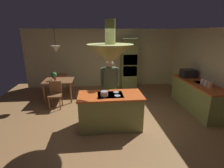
{
  "coord_description": "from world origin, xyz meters",
  "views": [
    {
      "loc": [
        -0.35,
        -4.25,
        2.44
      ],
      "look_at": [
        0.1,
        0.4,
        1.0
      ],
      "focal_mm": 27.46,
      "sensor_mm": 36.0,
      "label": 1
    }
  ],
  "objects_px": {
    "oven_tower": "(129,64)",
    "canister_tea": "(202,82)",
    "kitchen_island": "(110,111)",
    "cooking_pot_on_cooktop": "(104,94)",
    "potted_plant_on_table": "(54,76)",
    "cup_on_table": "(53,80)",
    "chair_by_back_wall": "(63,81)",
    "canister_sugar": "(206,83)",
    "dining_table": "(59,82)",
    "microwave_on_counter": "(188,73)",
    "person_at_island": "(110,84)",
    "chair_facing_island": "(55,93)",
    "canister_flour": "(210,85)"
  },
  "relations": [
    {
      "from": "oven_tower",
      "to": "canister_tea",
      "type": "height_order",
      "value": "oven_tower"
    },
    {
      "from": "kitchen_island",
      "to": "oven_tower",
      "type": "relative_size",
      "value": 0.76
    },
    {
      "from": "canister_tea",
      "to": "cooking_pot_on_cooktop",
      "type": "xyz_separation_m",
      "value": [
        -3.0,
        -0.74,
        -0.01
      ]
    },
    {
      "from": "potted_plant_on_table",
      "to": "cup_on_table",
      "type": "height_order",
      "value": "potted_plant_on_table"
    },
    {
      "from": "potted_plant_on_table",
      "to": "cup_on_table",
      "type": "xyz_separation_m",
      "value": [
        -0.03,
        -0.15,
        -0.12
      ]
    },
    {
      "from": "chair_by_back_wall",
      "to": "canister_sugar",
      "type": "relative_size",
      "value": 4.56
    },
    {
      "from": "dining_table",
      "to": "microwave_on_counter",
      "type": "bearing_deg",
      "value": -8.0
    },
    {
      "from": "person_at_island",
      "to": "cooking_pot_on_cooktop",
      "type": "relative_size",
      "value": 9.34
    },
    {
      "from": "person_at_island",
      "to": "chair_by_back_wall",
      "type": "distance_m",
      "value": 2.76
    },
    {
      "from": "cup_on_table",
      "to": "canister_sugar",
      "type": "distance_m",
      "value": 4.92
    },
    {
      "from": "kitchen_island",
      "to": "potted_plant_on_table",
      "type": "relative_size",
      "value": 5.46
    },
    {
      "from": "canister_tea",
      "to": "person_at_island",
      "type": "bearing_deg",
      "value": 178.5
    },
    {
      "from": "oven_tower",
      "to": "person_at_island",
      "type": "distance_m",
      "value": 2.78
    },
    {
      "from": "canister_sugar",
      "to": "oven_tower",
      "type": "bearing_deg",
      "value": 121.72
    },
    {
      "from": "canister_tea",
      "to": "kitchen_island",
      "type": "bearing_deg",
      "value": -167.91
    },
    {
      "from": "chair_facing_island",
      "to": "canister_sugar",
      "type": "bearing_deg",
      "value": -12.38
    },
    {
      "from": "cup_on_table",
      "to": "canister_flour",
      "type": "xyz_separation_m",
      "value": [
        4.7,
        -1.62,
        0.2
      ]
    },
    {
      "from": "cup_on_table",
      "to": "oven_tower",
      "type": "bearing_deg",
      "value": 24.81
    },
    {
      "from": "potted_plant_on_table",
      "to": "microwave_on_counter",
      "type": "xyz_separation_m",
      "value": [
        4.67,
        -0.56,
        0.12
      ]
    },
    {
      "from": "potted_plant_on_table",
      "to": "canister_flour",
      "type": "distance_m",
      "value": 5.0
    },
    {
      "from": "canister_sugar",
      "to": "canister_tea",
      "type": "bearing_deg",
      "value": 90.0
    },
    {
      "from": "canister_sugar",
      "to": "chair_facing_island",
      "type": "bearing_deg",
      "value": 167.62
    },
    {
      "from": "potted_plant_on_table",
      "to": "cooking_pot_on_cooktop",
      "type": "distance_m",
      "value": 2.73
    },
    {
      "from": "potted_plant_on_table",
      "to": "kitchen_island",
      "type": "bearing_deg",
      "value": -47.86
    },
    {
      "from": "person_at_island",
      "to": "chair_facing_island",
      "type": "xyz_separation_m",
      "value": [
        -1.74,
        0.74,
        -0.46
      ]
    },
    {
      "from": "chair_by_back_wall",
      "to": "cup_on_table",
      "type": "xyz_separation_m",
      "value": [
        -0.16,
        -0.9,
        0.3
      ]
    },
    {
      "from": "kitchen_island",
      "to": "canister_tea",
      "type": "relative_size",
      "value": 9.37
    },
    {
      "from": "canister_tea",
      "to": "canister_sugar",
      "type": "bearing_deg",
      "value": -90.0
    },
    {
      "from": "oven_tower",
      "to": "cup_on_table",
      "type": "distance_m",
      "value": 3.28
    },
    {
      "from": "person_at_island",
      "to": "canister_sugar",
      "type": "relative_size",
      "value": 8.8
    },
    {
      "from": "chair_by_back_wall",
      "to": "canister_tea",
      "type": "xyz_separation_m",
      "value": [
        4.54,
        -2.17,
        0.49
      ]
    },
    {
      "from": "kitchen_island",
      "to": "person_at_island",
      "type": "distance_m",
      "value": 0.85
    },
    {
      "from": "oven_tower",
      "to": "cup_on_table",
      "type": "xyz_separation_m",
      "value": [
        -2.96,
        -1.37,
        -0.28
      ]
    },
    {
      "from": "potted_plant_on_table",
      "to": "microwave_on_counter",
      "type": "height_order",
      "value": "microwave_on_counter"
    },
    {
      "from": "person_at_island",
      "to": "cup_on_table",
      "type": "relative_size",
      "value": 18.68
    },
    {
      "from": "chair_facing_island",
      "to": "canister_flour",
      "type": "distance_m",
      "value": 4.72
    },
    {
      "from": "oven_tower",
      "to": "chair_facing_island",
      "type": "height_order",
      "value": "oven_tower"
    },
    {
      "from": "kitchen_island",
      "to": "cup_on_table",
      "type": "height_order",
      "value": "kitchen_island"
    },
    {
      "from": "dining_table",
      "to": "microwave_on_counter",
      "type": "distance_m",
      "value": 4.6
    },
    {
      "from": "kitchen_island",
      "to": "cup_on_table",
      "type": "relative_size",
      "value": 18.21
    },
    {
      "from": "dining_table",
      "to": "oven_tower",
      "type": "bearing_deg",
      "value": 22.21
    },
    {
      "from": "chair_by_back_wall",
      "to": "canister_flour",
      "type": "distance_m",
      "value": 5.22
    },
    {
      "from": "chair_by_back_wall",
      "to": "canister_tea",
      "type": "height_order",
      "value": "canister_tea"
    },
    {
      "from": "chair_by_back_wall",
      "to": "oven_tower",
      "type": "bearing_deg",
      "value": -170.51
    },
    {
      "from": "kitchen_island",
      "to": "canister_flour",
      "type": "xyz_separation_m",
      "value": [
        2.84,
        0.25,
        0.55
      ]
    },
    {
      "from": "oven_tower",
      "to": "canister_sugar",
      "type": "distance_m",
      "value": 3.31
    },
    {
      "from": "dining_table",
      "to": "potted_plant_on_table",
      "type": "distance_m",
      "value": 0.31
    },
    {
      "from": "canister_flour",
      "to": "canister_sugar",
      "type": "xyz_separation_m",
      "value": [
        0.0,
        0.18,
        -0.0
      ]
    },
    {
      "from": "person_at_island",
      "to": "cup_on_table",
      "type": "distance_m",
      "value": 2.25
    },
    {
      "from": "chair_by_back_wall",
      "to": "canister_sugar",
      "type": "height_order",
      "value": "canister_sugar"
    }
  ]
}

